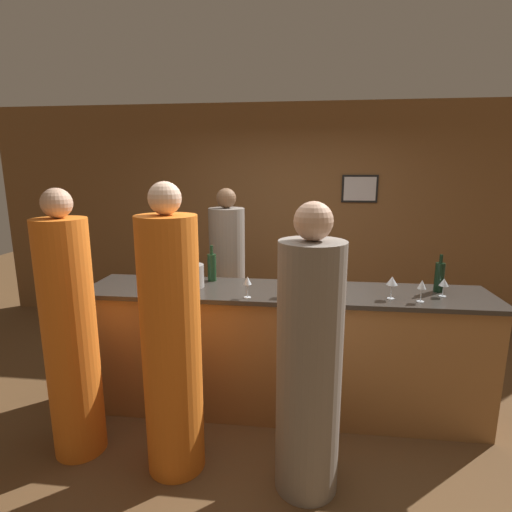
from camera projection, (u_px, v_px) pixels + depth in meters
ground_plane at (283, 407)px, 3.39m from camera, size 14.00×14.00×0.00m
back_wall at (293, 215)px, 5.18m from camera, size 8.00×0.08×2.80m
bar_counter at (284, 350)px, 3.28m from camera, size 3.21×0.63×1.04m
bartender at (228, 286)px, 4.00m from camera, size 0.35×0.35×1.81m
guest_0 at (309, 365)px, 2.39m from camera, size 0.39×0.39×1.81m
guest_1 at (71, 336)px, 2.71m from camera, size 0.35×0.35×1.87m
guest_2 at (172, 344)px, 2.55m from camera, size 0.38×0.38×1.91m
wine_bottle_0 at (212, 267)px, 3.42m from camera, size 0.07×0.07×0.31m
wine_bottle_1 at (439, 277)px, 3.11m from camera, size 0.07×0.07×0.30m
ice_bucket at (192, 276)px, 3.24m from camera, size 0.19×0.19×0.19m
wine_glass_0 at (422, 285)px, 2.86m from camera, size 0.06×0.06×0.16m
wine_glass_1 at (392, 281)px, 2.93m from camera, size 0.08×0.08×0.17m
wine_glass_2 at (247, 281)px, 2.96m from camera, size 0.06×0.06×0.16m
wine_glass_3 at (286, 282)px, 2.98m from camera, size 0.08×0.08×0.15m
wine_glass_4 at (444, 283)px, 2.99m from camera, size 0.07×0.07×0.14m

